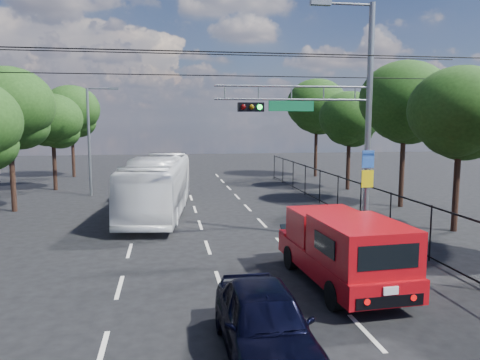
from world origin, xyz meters
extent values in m
plane|color=black|center=(0.00, 0.00, 0.00)|extent=(120.00, 120.00, 0.00)
cube|color=beige|center=(-3.00, 0.00, 0.01)|extent=(0.12, 2.00, 0.01)
cube|color=beige|center=(-3.00, 4.00, 0.01)|extent=(0.12, 2.00, 0.01)
cube|color=beige|center=(-3.00, 8.00, 0.01)|extent=(0.12, 2.00, 0.01)
cube|color=beige|center=(-3.00, 12.00, 0.01)|extent=(0.12, 2.00, 0.01)
cube|color=beige|center=(-3.00, 16.00, 0.01)|extent=(0.12, 2.00, 0.01)
cube|color=beige|center=(-3.00, 20.00, 0.01)|extent=(0.12, 2.00, 0.01)
cube|color=beige|center=(-3.00, 24.00, 0.01)|extent=(0.12, 2.00, 0.01)
cube|color=beige|center=(-3.00, 28.00, 0.01)|extent=(0.12, 2.00, 0.01)
cube|color=beige|center=(-3.00, 32.00, 0.01)|extent=(0.12, 2.00, 0.01)
cube|color=beige|center=(0.00, 0.00, 0.01)|extent=(0.12, 2.00, 0.01)
cube|color=beige|center=(0.00, 4.00, 0.01)|extent=(0.12, 2.00, 0.01)
cube|color=beige|center=(0.00, 8.00, 0.01)|extent=(0.12, 2.00, 0.01)
cube|color=beige|center=(0.00, 12.00, 0.01)|extent=(0.12, 2.00, 0.01)
cube|color=beige|center=(0.00, 16.00, 0.01)|extent=(0.12, 2.00, 0.01)
cube|color=beige|center=(0.00, 20.00, 0.01)|extent=(0.12, 2.00, 0.01)
cube|color=beige|center=(0.00, 24.00, 0.01)|extent=(0.12, 2.00, 0.01)
cube|color=beige|center=(0.00, 28.00, 0.01)|extent=(0.12, 2.00, 0.01)
cube|color=beige|center=(0.00, 32.00, 0.01)|extent=(0.12, 2.00, 0.01)
cube|color=beige|center=(3.00, 0.00, 0.01)|extent=(0.12, 2.00, 0.01)
cube|color=beige|center=(3.00, 4.00, 0.01)|extent=(0.12, 2.00, 0.01)
cube|color=beige|center=(3.00, 8.00, 0.01)|extent=(0.12, 2.00, 0.01)
cube|color=beige|center=(3.00, 12.00, 0.01)|extent=(0.12, 2.00, 0.01)
cube|color=beige|center=(3.00, 16.00, 0.01)|extent=(0.12, 2.00, 0.01)
cube|color=beige|center=(3.00, 20.00, 0.01)|extent=(0.12, 2.00, 0.01)
cube|color=beige|center=(3.00, 24.00, 0.01)|extent=(0.12, 2.00, 0.01)
cube|color=beige|center=(3.00, 28.00, 0.01)|extent=(0.12, 2.00, 0.01)
cube|color=beige|center=(3.00, 32.00, 0.01)|extent=(0.12, 2.00, 0.01)
cylinder|color=slate|center=(6.50, 8.00, 4.75)|extent=(0.24, 0.24, 9.50)
cylinder|color=slate|center=(5.50, 8.00, 9.40)|extent=(2.00, 0.10, 0.10)
cube|color=slate|center=(4.40, 8.00, 9.40)|extent=(0.80, 0.25, 0.18)
cylinder|color=slate|center=(3.40, 8.00, 6.25)|extent=(6.20, 0.08, 0.08)
cylinder|color=slate|center=(3.40, 8.00, 5.75)|extent=(6.20, 0.08, 0.08)
cube|color=black|center=(1.70, 8.00, 5.45)|extent=(1.00, 0.28, 0.35)
sphere|color=#3F0505|center=(1.38, 7.85, 5.45)|extent=(0.20, 0.20, 0.20)
sphere|color=#4C3805|center=(1.70, 7.85, 5.45)|extent=(0.20, 0.20, 0.20)
sphere|color=#0CE533|center=(2.02, 7.85, 5.45)|extent=(0.20, 0.20, 0.20)
cube|color=#0D5D35|center=(3.30, 8.00, 5.50)|extent=(1.80, 0.05, 0.40)
cube|color=blue|center=(6.48, 7.86, 3.40)|extent=(0.50, 0.04, 0.70)
cube|color=yellow|center=(6.48, 7.86, 2.60)|extent=(0.50, 0.04, 0.70)
cylinder|color=slate|center=(5.90, 8.00, 6.00)|extent=(0.05, 0.05, 0.50)
cylinder|color=slate|center=(4.60, 8.00, 6.00)|extent=(0.05, 0.05, 0.50)
cylinder|color=slate|center=(3.30, 8.00, 6.00)|extent=(0.05, 0.05, 0.50)
cylinder|color=slate|center=(2.00, 8.00, 6.00)|extent=(0.05, 0.05, 0.50)
cylinder|color=slate|center=(0.70, 8.00, 6.00)|extent=(0.05, 0.05, 0.50)
cylinder|color=slate|center=(-6.50, 22.00, 3.50)|extent=(0.18, 0.18, 7.00)
cylinder|color=slate|center=(-5.70, 22.00, 7.00)|extent=(1.60, 0.09, 0.09)
cube|color=slate|center=(-4.80, 22.00, 7.00)|extent=(0.60, 0.22, 0.15)
cylinder|color=black|center=(0.00, 6.00, 7.20)|extent=(22.00, 0.04, 0.04)
cylinder|color=black|center=(0.00, 9.50, 7.60)|extent=(22.00, 0.04, 0.04)
cylinder|color=black|center=(0.00, 11.00, 6.90)|extent=(22.00, 0.04, 0.04)
cube|color=black|center=(7.60, 12.00, 1.95)|extent=(0.04, 34.00, 0.06)
cube|color=black|center=(7.60, 12.00, 0.15)|extent=(0.04, 34.00, 0.06)
cylinder|color=black|center=(7.60, 5.00, 1.00)|extent=(0.06, 0.06, 2.00)
cylinder|color=black|center=(7.60, 8.00, 1.00)|extent=(0.06, 0.06, 2.00)
cylinder|color=black|center=(7.60, 11.00, 1.00)|extent=(0.06, 0.06, 2.00)
cylinder|color=black|center=(7.60, 14.00, 1.00)|extent=(0.06, 0.06, 2.00)
cylinder|color=black|center=(7.60, 17.00, 1.00)|extent=(0.06, 0.06, 2.00)
cylinder|color=black|center=(7.60, 20.00, 1.00)|extent=(0.06, 0.06, 2.00)
cylinder|color=black|center=(7.60, 23.00, 1.00)|extent=(0.06, 0.06, 2.00)
cylinder|color=black|center=(7.60, 26.00, 1.00)|extent=(0.06, 0.06, 2.00)
cylinder|color=black|center=(7.60, 29.00, 1.00)|extent=(0.06, 0.06, 2.00)
cylinder|color=black|center=(11.20, 9.00, 2.10)|extent=(0.28, 0.28, 4.20)
ellipsoid|color=black|center=(11.20, 9.00, 5.40)|extent=(4.50, 4.50, 3.83)
ellipsoid|color=black|center=(11.60, 9.30, 4.35)|extent=(3.00, 3.00, 2.40)
ellipsoid|color=black|center=(10.85, 8.80, 4.50)|extent=(2.85, 2.85, 2.28)
cylinder|color=black|center=(11.80, 15.00, 2.38)|extent=(0.28, 0.28, 4.76)
ellipsoid|color=black|center=(11.80, 15.00, 6.12)|extent=(5.10, 5.10, 4.33)
ellipsoid|color=black|center=(12.20, 15.30, 4.93)|extent=(3.40, 3.40, 2.72)
ellipsoid|color=black|center=(11.45, 14.80, 5.10)|extent=(3.23, 3.23, 2.58)
cylinder|color=black|center=(11.40, 22.00, 2.02)|extent=(0.28, 0.28, 4.03)
ellipsoid|color=black|center=(11.40, 22.00, 5.18)|extent=(4.32, 4.32, 3.67)
ellipsoid|color=black|center=(11.80, 22.30, 4.18)|extent=(2.88, 2.88, 2.30)
ellipsoid|color=black|center=(11.05, 21.80, 4.32)|extent=(2.74, 2.74, 2.19)
cylinder|color=black|center=(11.60, 30.00, 2.46)|extent=(0.28, 0.28, 4.93)
ellipsoid|color=black|center=(11.60, 30.00, 6.34)|extent=(5.28, 5.28, 4.49)
ellipsoid|color=black|center=(12.00, 30.30, 5.10)|extent=(3.52, 3.52, 2.82)
ellipsoid|color=black|center=(11.25, 29.80, 5.28)|extent=(3.34, 3.34, 2.68)
cylinder|color=black|center=(-9.80, 17.00, 2.24)|extent=(0.28, 0.28, 4.48)
ellipsoid|color=black|center=(-9.80, 17.00, 5.76)|extent=(4.80, 4.80, 4.08)
ellipsoid|color=black|center=(-9.40, 17.30, 4.64)|extent=(3.20, 3.20, 2.56)
ellipsoid|color=black|center=(-10.15, 16.80, 4.80)|extent=(3.04, 3.04, 2.43)
cylinder|color=black|center=(-9.40, 25.00, 1.96)|extent=(0.28, 0.28, 3.92)
ellipsoid|color=black|center=(-9.40, 25.00, 5.04)|extent=(4.20, 4.20, 3.57)
ellipsoid|color=black|center=(-9.00, 25.30, 4.06)|extent=(2.80, 2.80, 2.24)
ellipsoid|color=black|center=(-9.75, 24.80, 4.20)|extent=(2.66, 2.66, 2.13)
cylinder|color=black|center=(-9.60, 33.00, 2.30)|extent=(0.28, 0.28, 4.59)
ellipsoid|color=black|center=(-9.60, 33.00, 5.90)|extent=(4.92, 4.92, 4.18)
ellipsoid|color=black|center=(-9.20, 33.30, 4.76)|extent=(3.28, 3.28, 2.62)
ellipsoid|color=black|center=(-9.95, 32.80, 4.92)|extent=(3.12, 3.12, 2.49)
cylinder|color=black|center=(2.52, 4.87, 0.40)|extent=(0.34, 0.81, 0.79)
cylinder|color=black|center=(4.44, 4.99, 0.40)|extent=(0.34, 0.81, 0.79)
cylinder|color=black|center=(2.73, 1.37, 0.40)|extent=(0.34, 0.81, 0.79)
cylinder|color=black|center=(4.65, 1.49, 0.40)|extent=(0.34, 0.81, 0.79)
cube|color=#9A080F|center=(3.58, 3.18, 0.70)|extent=(2.49, 5.78, 0.63)
cube|color=#9A080F|center=(3.43, 5.72, 0.79)|extent=(2.13, 0.75, 0.62)
cube|color=black|center=(3.41, 6.02, 1.07)|extent=(1.95, 0.57, 0.35)
cube|color=#9A080F|center=(3.51, 4.48, 1.53)|extent=(2.14, 1.87, 1.07)
cube|color=black|center=(3.56, 3.63, 1.58)|extent=(1.75, 0.16, 0.62)
cube|color=#9A080F|center=(3.66, 1.94, 1.61)|extent=(2.28, 3.01, 1.19)
cube|color=black|center=(4.72, 2.00, 1.64)|extent=(0.13, 1.36, 0.51)
cube|color=black|center=(2.60, 1.87, 1.64)|extent=(0.13, 1.36, 0.51)
cube|color=black|center=(3.75, 0.52, 1.64)|extent=(1.64, 0.16, 0.62)
cube|color=black|center=(3.76, 0.38, 0.57)|extent=(1.81, 0.20, 0.29)
cube|color=silver|center=(3.76, 0.34, 0.85)|extent=(0.40, 0.06, 0.20)
imported|color=black|center=(0.41, -0.73, 0.76)|extent=(1.81, 4.49, 1.53)
imported|color=white|center=(-2.00, 14.92, 1.53)|extent=(3.81, 11.20, 3.06)
imported|color=silver|center=(-3.38, 18.88, 0.73)|extent=(1.94, 4.55, 1.46)
camera|label=1|loc=(-1.56, -9.82, 4.94)|focal=35.00mm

